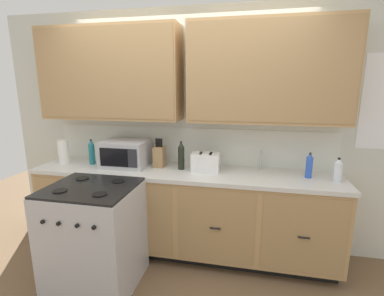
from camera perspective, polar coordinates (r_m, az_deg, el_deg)
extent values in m
plane|color=brown|center=(3.06, -3.31, -23.24)|extent=(8.00, 8.00, 0.00)
cube|color=silver|center=(3.13, -0.60, 3.42)|extent=(4.32, 0.05, 2.58)
cube|color=silver|center=(3.13, -0.71, 0.48)|extent=(3.12, 0.01, 0.40)
cube|color=tan|center=(3.18, -16.21, 14.25)|extent=(1.51, 0.34, 0.95)
cube|color=#A58052|center=(3.03, -17.80, 14.25)|extent=(1.48, 0.01, 0.89)
cube|color=tan|center=(2.82, 15.17, 14.57)|extent=(1.51, 0.34, 0.95)
cube|color=#A58052|center=(2.65, 15.37, 14.71)|extent=(1.48, 0.01, 0.89)
cube|color=black|center=(3.30, -1.73, -19.26)|extent=(3.06, 0.48, 0.10)
cube|color=tan|center=(3.06, -1.92, -12.44)|extent=(3.12, 0.60, 0.79)
cube|color=#A88354|center=(3.28, -24.05, -11.80)|extent=(0.72, 0.01, 0.73)
cube|color=black|center=(3.27, -24.19, -11.98)|extent=(0.10, 0.01, 0.01)
cube|color=#A88354|center=(2.91, -11.11, -14.03)|extent=(0.72, 0.01, 0.73)
cube|color=black|center=(2.90, -11.22, -14.24)|extent=(0.10, 0.01, 0.01)
cube|color=#A88354|center=(2.73, 4.78, -15.78)|extent=(0.72, 0.01, 0.73)
cube|color=black|center=(2.72, 4.74, -16.02)|extent=(0.10, 0.01, 0.01)
cube|color=#A88354|center=(2.76, 21.78, -16.36)|extent=(0.72, 0.01, 0.73)
cube|color=black|center=(2.75, 21.82, -16.60)|extent=(0.10, 0.01, 0.01)
cube|color=silver|center=(2.91, -1.98, -4.98)|extent=(3.15, 0.63, 0.04)
cube|color=#A8AAAF|center=(2.86, 13.77, -5.56)|extent=(0.56, 0.38, 0.02)
cube|color=#B7B7BC|center=(2.79, -19.18, -16.65)|extent=(0.76, 0.66, 0.92)
cube|color=black|center=(2.60, -19.94, -7.54)|extent=(0.74, 0.65, 0.02)
cylinder|color=black|center=(2.57, -25.29, -7.91)|extent=(0.12, 0.12, 0.01)
cylinder|color=black|center=(2.38, -18.26, -8.96)|extent=(0.12, 0.12, 0.01)
cylinder|color=black|center=(2.82, -21.39, -5.81)|extent=(0.12, 0.12, 0.01)
cylinder|color=black|center=(2.64, -14.79, -6.56)|extent=(0.12, 0.12, 0.01)
cylinder|color=black|center=(2.54, -28.13, -13.12)|extent=(0.03, 0.02, 0.03)
cylinder|color=black|center=(2.45, -25.54, -13.73)|extent=(0.03, 0.02, 0.03)
cylinder|color=black|center=(2.37, -22.36, -14.44)|extent=(0.03, 0.02, 0.03)
cylinder|color=black|center=(2.29, -19.36, -15.06)|extent=(0.03, 0.02, 0.03)
cube|color=#B7B7BC|center=(3.11, -13.43, -1.08)|extent=(0.48, 0.36, 0.28)
cube|color=black|center=(2.97, -15.63, -1.87)|extent=(0.31, 0.01, 0.19)
cube|color=#28282D|center=(2.88, -12.04, -2.11)|extent=(0.10, 0.01, 0.19)
cube|color=white|center=(2.85, 2.82, -2.92)|extent=(0.28, 0.18, 0.19)
cube|color=black|center=(2.84, 1.84, -1.09)|extent=(0.02, 0.13, 0.01)
cube|color=black|center=(2.82, 3.84, -1.19)|extent=(0.02, 0.13, 0.01)
cube|color=#9C794E|center=(3.03, -6.62, -1.75)|extent=(0.11, 0.14, 0.22)
cylinder|color=black|center=(3.00, -7.30, 1.11)|extent=(0.02, 0.02, 0.09)
cylinder|color=black|center=(2.99, -6.94, 1.09)|extent=(0.02, 0.02, 0.09)
cylinder|color=black|center=(2.98, -6.57, 1.08)|extent=(0.02, 0.02, 0.09)
cylinder|color=black|center=(2.98, -6.21, 1.06)|extent=(0.02, 0.02, 0.09)
cylinder|color=#B2B5BA|center=(3.00, 13.79, -2.40)|extent=(0.02, 0.02, 0.20)
cylinder|color=white|center=(3.46, -24.66, -0.68)|extent=(0.12, 0.12, 0.26)
cylinder|color=#1E707A|center=(3.30, -19.70, -1.21)|extent=(0.06, 0.06, 0.22)
cone|color=#1E707A|center=(3.27, -19.88, 1.18)|extent=(0.06, 0.06, 0.06)
cylinder|color=black|center=(3.26, -19.91, 1.53)|extent=(0.02, 0.02, 0.02)
cylinder|color=black|center=(2.92, -2.21, -2.08)|extent=(0.07, 0.07, 0.24)
cone|color=black|center=(2.88, -2.24, 0.76)|extent=(0.06, 0.06, 0.06)
cylinder|color=black|center=(2.88, -2.24, 1.19)|extent=(0.02, 0.02, 0.02)
cylinder|color=blue|center=(2.88, 22.70, -3.73)|extent=(0.06, 0.06, 0.19)
cone|color=blue|center=(2.85, 22.91, -1.37)|extent=(0.06, 0.06, 0.05)
cylinder|color=black|center=(2.84, 22.94, -1.05)|extent=(0.02, 0.02, 0.02)
cylinder|color=silver|center=(2.87, 27.51, -4.39)|extent=(0.07, 0.07, 0.18)
cone|color=silver|center=(2.84, 27.74, -2.21)|extent=(0.06, 0.06, 0.04)
cylinder|color=black|center=(2.84, 27.77, -1.93)|extent=(0.02, 0.02, 0.02)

